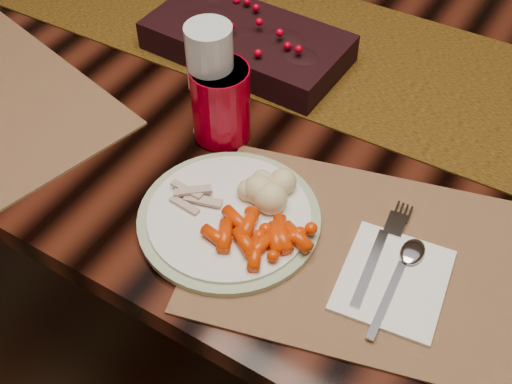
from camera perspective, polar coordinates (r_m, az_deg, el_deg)
The scene contains 14 objects.
floor at distance 1.67m, azimuth 6.15°, elevation -12.42°, with size 5.00×5.00×0.00m, color black.
dining_table at distance 1.36m, azimuth 7.40°, elevation -4.54°, with size 1.80×1.00×0.75m, color black.
table_runner at distance 1.16m, azimuth 13.87°, elevation 9.70°, with size 1.81×0.37×0.00m, color #462709.
centerpiece at distance 1.17m, azimuth -0.83°, elevation 13.55°, with size 0.35×0.18×0.07m, color black, non-canonical shape.
placemat_main at distance 0.87m, azimuth 9.01°, elevation -5.55°, with size 0.43×0.31×0.00m, color brown.
dinner_plate at distance 0.89m, azimuth -2.41°, elevation -2.24°, with size 0.26×0.26×0.01m, color white.
baby_carrots at distance 0.85m, azimuth 0.31°, elevation -3.55°, with size 0.11×0.09×0.02m, color red, non-canonical shape.
mashed_potatoes at distance 0.90m, azimuth 1.18°, elevation 0.84°, with size 0.08×0.07×0.04m, color beige, non-canonical shape.
turkey_shreds at distance 0.90m, azimuth -5.92°, elevation -0.34°, with size 0.08×0.07×0.02m, color tan, non-canonical shape.
napkin at distance 0.85m, azimuth 12.11°, elevation -7.64°, with size 0.13×0.15×0.01m, color white.
fork at distance 0.87m, azimuth 10.67°, elevation -5.61°, with size 0.03×0.17×0.00m, color silver, non-canonical shape.
spoon at distance 0.84m, azimuth 12.26°, elevation -7.99°, with size 0.03×0.16×0.00m, color silver, non-canonical shape.
red_cup at distance 0.98m, azimuth -3.14°, elevation 7.94°, with size 0.09×0.09×0.12m, color #950014.
wine_glass at distance 0.97m, azimuth -3.99°, elevation 9.66°, with size 0.07×0.07×0.19m, color silver, non-canonical shape.
Camera 1 is at (0.28, -0.80, 1.44)m, focal length 45.00 mm.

